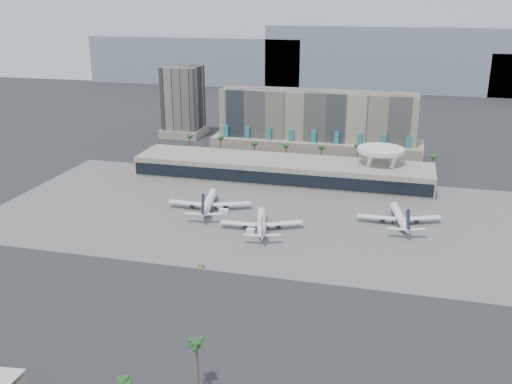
% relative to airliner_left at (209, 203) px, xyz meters
% --- Properties ---
extents(ground, '(900.00, 900.00, 0.00)m').
position_rel_airliner_left_xyz_m(ground, '(24.93, -53.05, -3.79)').
color(ground, '#232326').
rests_on(ground, ground).
extents(apron_pad, '(260.00, 130.00, 0.06)m').
position_rel_airliner_left_xyz_m(apron_pad, '(24.93, 1.95, -3.76)').
color(apron_pad, '#5B5B59').
rests_on(apron_pad, ground).
extents(mountain_ridge, '(680.00, 60.00, 70.00)m').
position_rel_airliner_left_xyz_m(mountain_ridge, '(52.80, 416.95, 26.10)').
color(mountain_ridge, gray).
rests_on(mountain_ridge, ground).
extents(hotel, '(140.00, 30.00, 42.00)m').
position_rel_airliner_left_xyz_m(hotel, '(34.93, 121.36, 13.02)').
color(hotel, tan).
rests_on(hotel, ground).
extents(office_tower, '(30.00, 30.00, 52.00)m').
position_rel_airliner_left_xyz_m(office_tower, '(-70.07, 146.95, 19.15)').
color(office_tower, black).
rests_on(office_tower, ground).
extents(terminal, '(170.00, 32.50, 14.50)m').
position_rel_airliner_left_xyz_m(terminal, '(24.93, 56.79, 2.72)').
color(terminal, '#A0978D').
rests_on(terminal, ground).
extents(saucer_structure, '(26.00, 26.00, 21.89)m').
position_rel_airliner_left_xyz_m(saucer_structure, '(79.93, 62.95, 14.66)').
color(saucer_structure, white).
rests_on(saucer_structure, ground).
extents(palm_row, '(157.80, 2.80, 13.10)m').
position_rel_airliner_left_xyz_m(palm_row, '(31.93, 91.95, 6.70)').
color(palm_row, brown).
rests_on(palm_row, ground).
extents(airliner_left, '(41.57, 43.17, 15.03)m').
position_rel_airliner_left_xyz_m(airliner_left, '(0.00, 0.00, 0.00)').
color(airliner_left, white).
rests_on(airliner_left, ground).
extents(airliner_centre, '(37.39, 38.80, 13.66)m').
position_rel_airliner_left_xyz_m(airliner_centre, '(31.65, -18.31, -0.35)').
color(airliner_centre, white).
rests_on(airliner_centre, ground).
extents(airliner_right, '(38.75, 40.27, 14.04)m').
position_rel_airliner_left_xyz_m(airliner_right, '(92.56, 4.47, -0.25)').
color(airliner_right, white).
rests_on(airliner_right, ground).
extents(service_vehicle_a, '(4.81, 2.58, 2.29)m').
position_rel_airliner_left_xyz_m(service_vehicle_a, '(8.77, -3.06, -2.65)').
color(service_vehicle_a, white).
rests_on(service_vehicle_a, ground).
extents(service_vehicle_b, '(4.29, 2.88, 2.05)m').
position_rel_airliner_left_xyz_m(service_vehicle_b, '(28.02, -23.22, -2.77)').
color(service_vehicle_b, white).
rests_on(service_vehicle_b, ground).
extents(taxiway_sign, '(2.39, 0.97, 1.09)m').
position_rel_airliner_left_xyz_m(taxiway_sign, '(17.88, -62.01, -3.25)').
color(taxiway_sign, black).
rests_on(taxiway_sign, ground).
extents(near_palm_b, '(6.00, 6.00, 15.60)m').
position_rel_airliner_left_xyz_m(near_palm_b, '(41.74, -130.76, 8.88)').
color(near_palm_b, brown).
rests_on(near_palm_b, ground).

